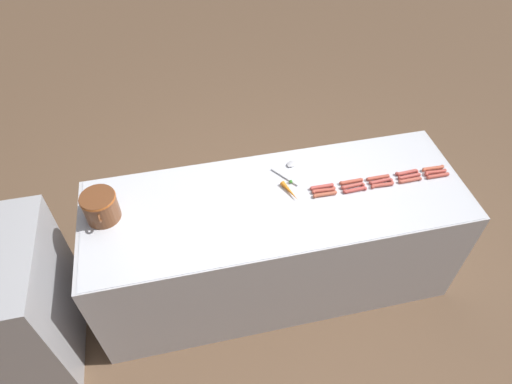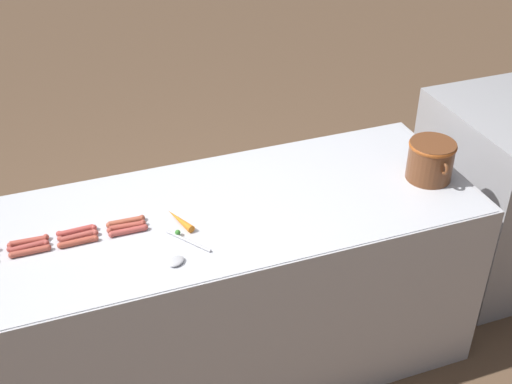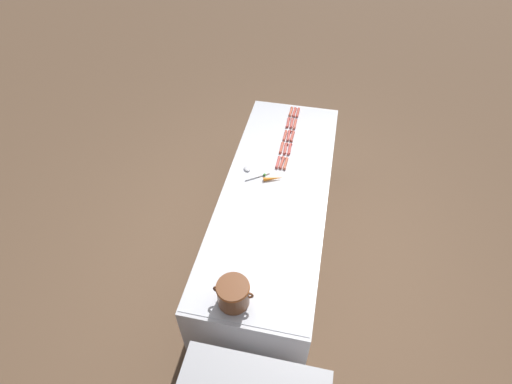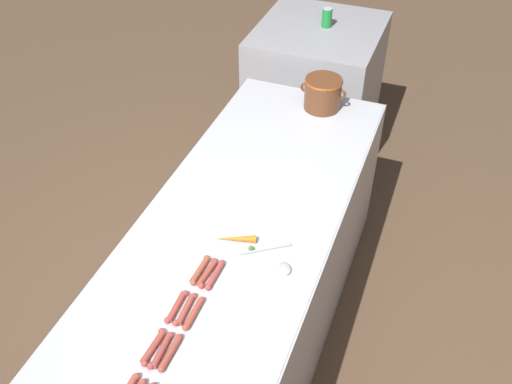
% 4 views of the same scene
% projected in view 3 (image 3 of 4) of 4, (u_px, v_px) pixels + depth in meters
% --- Properties ---
extents(ground_plane, '(20.00, 20.00, 0.00)m').
position_uv_depth(ground_plane, '(272.00, 252.00, 3.87)').
color(ground_plane, brown).
extents(griddle_counter, '(0.85, 2.42, 0.90)m').
position_uv_depth(griddle_counter, '(274.00, 223.00, 3.55)').
color(griddle_counter, '#BCBCC1').
rests_on(griddle_counter, ground_plane).
extents(hot_dog_0, '(0.02, 0.16, 0.02)m').
position_uv_depth(hot_dog_0, '(298.00, 113.00, 3.93)').
color(hot_dog_0, '#B2463A').
rests_on(hot_dog_0, griddle_counter).
extents(hot_dog_1, '(0.03, 0.16, 0.02)m').
position_uv_depth(hot_dog_1, '(295.00, 124.00, 3.80)').
color(hot_dog_1, '#B44E3E').
rests_on(hot_dog_1, griddle_counter).
extents(hot_dog_2, '(0.03, 0.16, 0.02)m').
position_uv_depth(hot_dog_2, '(292.00, 136.00, 3.67)').
color(hot_dog_2, '#B0483B').
rests_on(hot_dog_2, griddle_counter).
extents(hot_dog_3, '(0.03, 0.16, 0.02)m').
position_uv_depth(hot_dog_3, '(290.00, 149.00, 3.55)').
color(hot_dog_3, '#B6443E').
rests_on(hot_dog_3, griddle_counter).
extents(hot_dog_4, '(0.03, 0.16, 0.02)m').
position_uv_depth(hot_dog_4, '(286.00, 163.00, 3.41)').
color(hot_dog_4, '#AF543C').
rests_on(hot_dog_4, griddle_counter).
extents(hot_dog_5, '(0.03, 0.16, 0.02)m').
position_uv_depth(hot_dog_5, '(295.00, 112.00, 3.94)').
color(hot_dog_5, '#B24539').
rests_on(hot_dog_5, griddle_counter).
extents(hot_dog_6, '(0.03, 0.16, 0.02)m').
position_uv_depth(hot_dog_6, '(292.00, 123.00, 3.81)').
color(hot_dog_6, '#B14940').
rests_on(hot_dog_6, griddle_counter).
extents(hot_dog_7, '(0.03, 0.16, 0.02)m').
position_uv_depth(hot_dog_7, '(289.00, 136.00, 3.68)').
color(hot_dog_7, '#AB463F').
rests_on(hot_dog_7, griddle_counter).
extents(hot_dog_8, '(0.03, 0.16, 0.02)m').
position_uv_depth(hot_dog_8, '(286.00, 149.00, 3.55)').
color(hot_dog_8, '#AE4A40').
rests_on(hot_dog_8, griddle_counter).
extents(hot_dog_9, '(0.03, 0.16, 0.02)m').
position_uv_depth(hot_dog_9, '(282.00, 163.00, 3.42)').
color(hot_dog_9, '#AE483A').
rests_on(hot_dog_9, griddle_counter).
extents(hot_dog_10, '(0.03, 0.16, 0.02)m').
position_uv_depth(hot_dog_10, '(291.00, 112.00, 3.95)').
color(hot_dog_10, '#B85339').
rests_on(hot_dog_10, griddle_counter).
extents(hot_dog_11, '(0.03, 0.16, 0.02)m').
position_uv_depth(hot_dog_11, '(288.00, 123.00, 3.82)').
color(hot_dog_11, '#B0453D').
rests_on(hot_dog_11, griddle_counter).
extents(hot_dog_12, '(0.03, 0.16, 0.02)m').
position_uv_depth(hot_dog_12, '(285.00, 135.00, 3.68)').
color(hot_dog_12, '#AE4A3A').
rests_on(hot_dog_12, griddle_counter).
extents(hot_dog_13, '(0.03, 0.16, 0.02)m').
position_uv_depth(hot_dog_13, '(281.00, 148.00, 3.56)').
color(hot_dog_13, '#B34B38').
rests_on(hot_dog_13, griddle_counter).
extents(hot_dog_14, '(0.03, 0.16, 0.02)m').
position_uv_depth(hot_dog_14, '(278.00, 162.00, 3.42)').
color(hot_dog_14, '#B34841').
rests_on(hot_dog_14, griddle_counter).
extents(bean_pot, '(0.26, 0.21, 0.18)m').
position_uv_depth(bean_pot, '(233.00, 293.00, 2.45)').
color(bean_pot, brown).
rests_on(bean_pot, griddle_counter).
extents(serving_spoon, '(0.24, 0.19, 0.02)m').
position_uv_depth(serving_spoon, '(250.00, 171.00, 3.35)').
color(serving_spoon, '#B7B7BC').
rests_on(serving_spoon, griddle_counter).
extents(carrot, '(0.18, 0.09, 0.03)m').
position_uv_depth(carrot, '(273.00, 178.00, 3.28)').
color(carrot, orange).
rests_on(carrot, griddle_counter).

